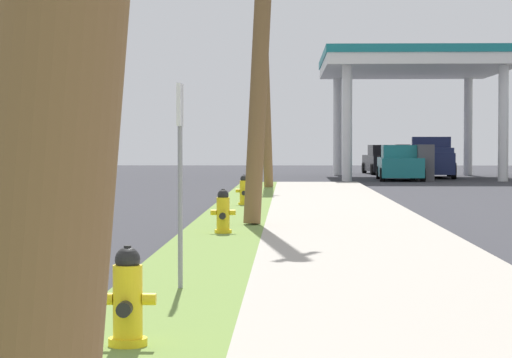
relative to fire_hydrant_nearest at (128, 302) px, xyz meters
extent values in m
cylinder|color=yellow|center=(0.00, 0.01, -0.30)|extent=(0.29, 0.29, 0.06)
cylinder|color=yellow|center=(0.00, 0.01, -0.03)|extent=(0.22, 0.22, 0.60)
sphere|color=black|center=(0.00, 0.01, 0.31)|extent=(0.19, 0.19, 0.19)
cylinder|color=black|center=(0.00, 0.01, 0.39)|extent=(0.06, 0.06, 0.05)
cylinder|color=yellow|center=(-0.16, 0.01, 0.02)|extent=(0.10, 0.09, 0.09)
cylinder|color=yellow|center=(0.16, 0.01, 0.02)|extent=(0.10, 0.09, 0.09)
cylinder|color=black|center=(0.00, -0.16, -0.03)|extent=(0.11, 0.12, 0.11)
cylinder|color=yellow|center=(0.10, 10.35, -0.30)|extent=(0.29, 0.29, 0.06)
cylinder|color=yellow|center=(0.10, 10.35, -0.03)|extent=(0.22, 0.22, 0.60)
sphere|color=black|center=(0.10, 10.35, 0.31)|extent=(0.19, 0.19, 0.19)
cylinder|color=black|center=(0.10, 10.35, 0.39)|extent=(0.06, 0.06, 0.05)
cylinder|color=yellow|center=(-0.06, 10.35, 0.02)|extent=(0.10, 0.09, 0.09)
cylinder|color=yellow|center=(0.26, 10.35, 0.02)|extent=(0.10, 0.09, 0.09)
cylinder|color=black|center=(0.10, 10.18, -0.03)|extent=(0.11, 0.12, 0.11)
cylinder|color=yellow|center=(0.11, 18.96, -0.30)|extent=(0.29, 0.29, 0.06)
cylinder|color=yellow|center=(0.11, 18.96, -0.03)|extent=(0.22, 0.22, 0.60)
sphere|color=black|center=(0.11, 18.96, 0.31)|extent=(0.19, 0.19, 0.19)
cylinder|color=black|center=(0.11, 18.96, 0.39)|extent=(0.06, 0.06, 0.05)
cylinder|color=yellow|center=(-0.05, 18.96, 0.02)|extent=(0.10, 0.09, 0.09)
cylinder|color=yellow|center=(0.27, 18.96, 0.02)|extent=(0.10, 0.09, 0.09)
cylinder|color=black|center=(0.11, 18.79, -0.03)|extent=(0.11, 0.12, 0.11)
cylinder|color=yellow|center=(-0.02, 29.17, -0.30)|extent=(0.29, 0.29, 0.06)
cylinder|color=yellow|center=(-0.02, 29.17, -0.03)|extent=(0.22, 0.22, 0.60)
sphere|color=black|center=(-0.02, 29.17, 0.31)|extent=(0.19, 0.19, 0.19)
cylinder|color=black|center=(-0.02, 29.17, 0.39)|extent=(0.06, 0.06, 0.05)
cylinder|color=yellow|center=(-0.18, 29.17, 0.02)|extent=(0.10, 0.09, 0.09)
cylinder|color=yellow|center=(0.14, 29.17, 0.02)|extent=(0.10, 0.09, 0.09)
cylinder|color=black|center=(-0.02, 29.00, -0.03)|extent=(0.11, 0.12, 0.11)
cylinder|color=brown|center=(0.38, 29.90, 3.84)|extent=(0.70, 1.02, 8.34)
cylinder|color=gray|center=(0.07, 3.29, 0.72)|extent=(0.05, 0.05, 2.10)
cube|color=white|center=(0.07, 3.29, 1.57)|extent=(0.04, 0.36, 0.44)
cylinder|color=silver|center=(3.76, 39.93, 2.07)|extent=(0.44, 0.44, 5.04)
cylinder|color=silver|center=(10.52, 39.93, 2.07)|extent=(0.44, 0.44, 5.04)
cylinder|color=silver|center=(3.76, 49.26, 2.07)|extent=(0.44, 0.44, 5.04)
cylinder|color=silver|center=(10.52, 49.26, 2.07)|extent=(0.44, 0.44, 5.04)
cube|color=white|center=(7.14, 44.59, 4.84)|extent=(8.56, 11.13, 0.50)
cube|color=#197A7F|center=(7.14, 44.59, 5.27)|extent=(8.66, 11.23, 0.36)
cube|color=#47474C|center=(7.14, 39.93, 0.35)|extent=(0.70, 1.10, 1.60)
cube|color=#47474C|center=(7.14, 49.26, 0.35)|extent=(0.70, 1.10, 1.60)
cube|color=black|center=(6.40, 51.59, 0.14)|extent=(2.11, 4.61, 0.85)
cube|color=black|center=(6.41, 51.37, 0.85)|extent=(1.73, 2.12, 0.56)
cylinder|color=black|center=(5.43, 53.23, -0.15)|extent=(0.26, 0.61, 0.60)
cylinder|color=black|center=(7.15, 53.35, -0.15)|extent=(0.26, 0.61, 0.60)
cylinder|color=black|center=(5.65, 49.84, -0.15)|extent=(0.26, 0.61, 0.60)
cylinder|color=black|center=(7.37, 49.95, -0.15)|extent=(0.26, 0.61, 0.60)
cube|color=#197075|center=(6.18, 41.09, 0.14)|extent=(1.97, 4.56, 0.85)
cube|color=#197075|center=(6.17, 40.87, 0.85)|extent=(1.67, 2.08, 0.56)
cylinder|color=black|center=(5.38, 42.82, -0.15)|extent=(0.24, 0.61, 0.60)
cylinder|color=black|center=(7.10, 42.76, -0.15)|extent=(0.24, 0.61, 0.60)
cylinder|color=black|center=(5.26, 39.42, -0.15)|extent=(0.24, 0.61, 0.60)
cylinder|color=black|center=(6.98, 39.36, -0.15)|extent=(0.24, 0.61, 0.60)
cube|color=navy|center=(8.09, 45.06, 0.26)|extent=(2.51, 5.57, 1.00)
cube|color=navy|center=(8.18, 46.03, 1.14)|extent=(2.03, 2.22, 0.76)
cube|color=navy|center=(7.98, 43.88, 0.88)|extent=(2.15, 3.08, 0.24)
cylinder|color=black|center=(7.35, 47.29, -0.07)|extent=(0.29, 0.78, 0.76)
cylinder|color=black|center=(9.24, 47.11, -0.07)|extent=(0.29, 0.78, 0.76)
cylinder|color=black|center=(6.94, 43.01, -0.07)|extent=(0.29, 0.78, 0.76)
cylinder|color=black|center=(8.83, 42.83, -0.07)|extent=(0.29, 0.78, 0.76)
camera|label=1|loc=(1.19, -8.07, 1.17)|focal=77.31mm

